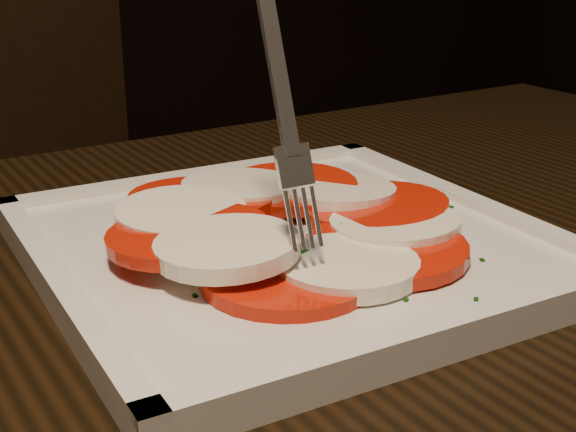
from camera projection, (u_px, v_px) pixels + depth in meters
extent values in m
cube|color=black|center=(323.00, 332.00, 0.47)|extent=(1.27, 0.91, 0.04)
cylinder|color=black|center=(497.00, 370.00, 1.14)|extent=(0.06, 0.06, 0.71)
cube|color=black|center=(81.00, 279.00, 1.20)|extent=(0.53, 0.53, 0.04)
cube|color=black|center=(2.00, 96.00, 1.25)|extent=(0.41, 0.17, 0.46)
cylinder|color=black|center=(252.00, 419.00, 1.29)|extent=(0.04, 0.04, 0.41)
cylinder|color=black|center=(127.00, 339.00, 1.53)|extent=(0.04, 0.04, 0.41)
cube|color=silver|center=(288.00, 248.00, 0.52)|extent=(0.33, 0.33, 0.01)
cylinder|color=red|center=(287.00, 277.00, 0.45)|extent=(0.10, 0.10, 0.01)
cylinder|color=white|center=(347.00, 267.00, 0.46)|extent=(0.08, 0.08, 0.01)
cylinder|color=red|center=(386.00, 249.00, 0.48)|extent=(0.10, 0.10, 0.01)
cylinder|color=white|center=(395.00, 226.00, 0.51)|extent=(0.08, 0.08, 0.02)
cylinder|color=red|center=(375.00, 207.00, 0.55)|extent=(0.10, 0.10, 0.02)
cylinder|color=white|center=(337.00, 192.00, 0.57)|extent=(0.08, 0.08, 0.02)
cylinder|color=red|center=(289.00, 188.00, 0.58)|extent=(0.10, 0.10, 0.01)
cylinder|color=white|center=(241.00, 189.00, 0.57)|extent=(0.08, 0.08, 0.02)
cylinder|color=red|center=(201.00, 200.00, 0.55)|extent=(0.10, 0.10, 0.01)
cylinder|color=white|center=(181.00, 214.00, 0.51)|extent=(0.08, 0.08, 0.01)
cylinder|color=red|center=(189.00, 234.00, 0.48)|extent=(0.10, 0.10, 0.02)
cylinder|color=white|center=(227.00, 247.00, 0.46)|extent=(0.08, 0.08, 0.02)
cube|color=#12520E|center=(225.00, 222.00, 0.51)|extent=(0.03, 0.05, 0.00)
cube|color=#12520E|center=(300.00, 252.00, 0.47)|extent=(0.02, 0.05, 0.01)
cube|color=#12520E|center=(286.00, 191.00, 0.57)|extent=(0.04, 0.03, 0.00)
cube|color=#12520E|center=(209.00, 206.00, 0.54)|extent=(0.04, 0.03, 0.00)
cube|color=#12520E|center=(259.00, 249.00, 0.47)|extent=(0.05, 0.03, 0.00)
cube|color=#12520E|center=(366.00, 227.00, 0.51)|extent=(0.03, 0.03, 0.00)
cube|color=#12520E|center=(183.00, 206.00, 0.54)|extent=(0.04, 0.02, 0.00)
cube|color=#12520E|center=(345.00, 198.00, 0.56)|extent=(0.05, 0.02, 0.01)
cube|color=#103409|center=(238.00, 305.00, 0.43)|extent=(0.00, 0.00, 0.00)
cube|color=#103409|center=(185.00, 197.00, 0.59)|extent=(0.00, 0.00, 0.00)
cube|color=#103409|center=(434.00, 284.00, 0.45)|extent=(0.00, 0.00, 0.00)
cube|color=#103409|center=(255.00, 183.00, 0.62)|extent=(0.00, 0.00, 0.00)
cube|color=#103409|center=(155.00, 201.00, 0.58)|extent=(0.00, 0.00, 0.00)
cube|color=#103409|center=(195.00, 295.00, 0.44)|extent=(0.00, 0.00, 0.00)
cube|color=#103409|center=(226.00, 179.00, 0.63)|extent=(0.00, 0.00, 0.00)
cube|color=#103409|center=(256.00, 183.00, 0.62)|extent=(0.00, 0.00, 0.00)
cube|color=#103409|center=(154.00, 196.00, 0.59)|extent=(0.00, 0.00, 0.00)
cube|color=#103409|center=(406.00, 300.00, 0.43)|extent=(0.00, 0.00, 0.00)
cube|color=#103409|center=(482.00, 260.00, 0.48)|extent=(0.00, 0.00, 0.00)
cube|color=#103409|center=(326.00, 312.00, 0.42)|extent=(0.00, 0.00, 0.00)
cube|color=#103409|center=(164.00, 197.00, 0.59)|extent=(0.00, 0.00, 0.00)
cube|color=#103409|center=(128.00, 226.00, 0.54)|extent=(0.00, 0.00, 0.00)
cube|color=#103409|center=(317.00, 180.00, 0.63)|extent=(0.00, 0.00, 0.00)
cube|color=#103409|center=(135.00, 225.00, 0.54)|extent=(0.00, 0.00, 0.00)
cube|color=#103409|center=(476.00, 299.00, 0.43)|extent=(0.00, 0.00, 0.00)
cube|color=#103409|center=(114.00, 246.00, 0.50)|extent=(0.00, 0.00, 0.00)
cube|color=#103409|center=(151.00, 222.00, 0.54)|extent=(0.00, 0.00, 0.00)
cube|color=#103409|center=(383.00, 185.00, 0.62)|extent=(0.00, 0.00, 0.00)
cube|color=#103409|center=(451.00, 207.00, 0.57)|extent=(0.00, 0.00, 0.00)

